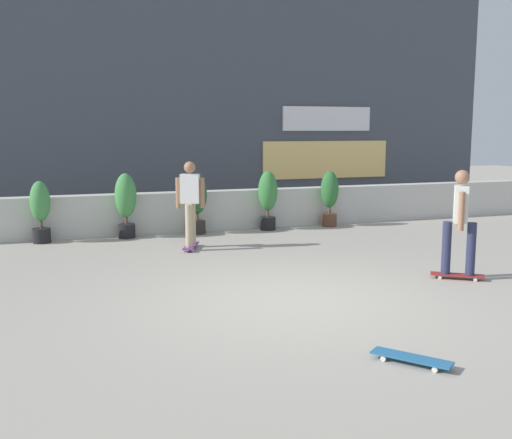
{
  "coord_description": "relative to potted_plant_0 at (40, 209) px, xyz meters",
  "views": [
    {
      "loc": [
        -3.08,
        -7.38,
        2.32
      ],
      "look_at": [
        0.0,
        1.5,
        0.9
      ],
      "focal_mm": 42.44,
      "sensor_mm": 36.0,
      "label": 1
    }
  ],
  "objects": [
    {
      "name": "potted_plant_4",
      "position": [
        6.49,
        -0.0,
        0.04
      ],
      "size": [
        0.42,
        0.42,
        1.32
      ],
      "color": "brown",
      "rests_on": "ground"
    },
    {
      "name": "potted_plant_0",
      "position": [
        0.0,
        0.0,
        0.0
      ],
      "size": [
        0.4,
        0.4,
        1.27
      ],
      "color": "black",
      "rests_on": "ground"
    },
    {
      "name": "building_backdrop",
      "position": [
        3.24,
        4.45,
        2.55
      ],
      "size": [
        20.0,
        2.08,
        6.5
      ],
      "color": "#424751",
      "rests_on": "ground"
    },
    {
      "name": "ground_plane",
      "position": [
        3.24,
        -5.55,
        -0.7
      ],
      "size": [
        48.0,
        48.0,
        0.0
      ],
      "primitive_type": "plane",
      "color": "#A8A093"
    },
    {
      "name": "skater_far_right",
      "position": [
        6.11,
        -5.31,
        0.25
      ],
      "size": [
        0.77,
        0.62,
        1.7
      ],
      "color": "maroon",
      "rests_on": "ground"
    },
    {
      "name": "potted_plant_2",
      "position": [
        3.26,
        -0.0,
        0.06
      ],
      "size": [
        0.44,
        0.44,
        1.35
      ],
      "color": "#2D2823",
      "rests_on": "ground"
    },
    {
      "name": "skater_by_wall_right",
      "position": [
        2.74,
        -1.63,
        0.25
      ],
      "size": [
        0.52,
        0.81,
        1.7
      ],
      "color": "#72338C",
      "rests_on": "ground"
    },
    {
      "name": "planter_wall",
      "position": [
        3.24,
        0.45,
        -0.25
      ],
      "size": [
        18.0,
        0.4,
        0.9
      ],
      "primitive_type": "cube",
      "color": "beige",
      "rests_on": "ground"
    },
    {
      "name": "potted_plant_1",
      "position": [
        1.72,
        -0.0,
        0.09
      ],
      "size": [
        0.46,
        0.46,
        1.38
      ],
      "color": "black",
      "rests_on": "ground"
    },
    {
      "name": "potted_plant_3",
      "position": [
        4.93,
        -0.0,
        0.07
      ],
      "size": [
        0.44,
        0.44,
        1.36
      ],
      "color": "black",
      "rests_on": "ground"
    },
    {
      "name": "skateboard_near_camera",
      "position": [
        3.49,
        -8.02,
        -0.63
      ],
      "size": [
        0.65,
        0.75,
        0.08
      ],
      "color": "#266699",
      "rests_on": "ground"
    }
  ]
}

